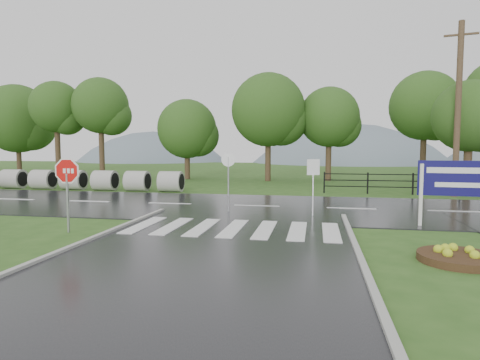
# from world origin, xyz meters

# --- Properties ---
(ground) EXTENTS (120.00, 120.00, 0.00)m
(ground) POSITION_xyz_m (0.00, 0.00, 0.00)
(ground) COLOR #2D541C
(ground) RESTS_ON ground
(main_road) EXTENTS (90.00, 8.00, 0.04)m
(main_road) POSITION_xyz_m (0.00, 10.00, 0.00)
(main_road) COLOR black
(main_road) RESTS_ON ground
(crosswalk) EXTENTS (6.50, 2.80, 0.02)m
(crosswalk) POSITION_xyz_m (0.00, 5.00, 0.06)
(crosswalk) COLOR silver
(crosswalk) RESTS_ON ground
(fence_west) EXTENTS (9.58, 0.08, 1.20)m
(fence_west) POSITION_xyz_m (7.75, 16.00, 0.72)
(fence_west) COLOR black
(fence_west) RESTS_ON ground
(hills) EXTENTS (102.00, 48.00, 48.00)m
(hills) POSITION_xyz_m (3.49, 65.00, -15.54)
(hills) COLOR slate
(hills) RESTS_ON ground
(treeline) EXTENTS (83.20, 5.20, 10.00)m
(treeline) POSITION_xyz_m (1.00, 24.00, 0.00)
(treeline) COLOR #244916
(treeline) RESTS_ON ground
(culvert_pipes) EXTENTS (13.90, 1.20, 1.20)m
(culvert_pipes) POSITION_xyz_m (-12.10, 15.00, 0.60)
(culvert_pipes) COLOR #9E9B93
(culvert_pipes) RESTS_ON ground
(stop_sign) EXTENTS (1.08, 0.08, 2.43)m
(stop_sign) POSITION_xyz_m (-4.87, 3.71, 1.71)
(stop_sign) COLOR #939399
(stop_sign) RESTS_ON ground
(estate_billboard) EXTENTS (2.48, 0.25, 2.17)m
(estate_billboard) POSITION_xyz_m (7.04, 6.66, 1.49)
(estate_billboard) COLOR silver
(estate_billboard) RESTS_ON ground
(flower_bed) EXTENTS (1.77, 1.77, 0.35)m
(flower_bed) POSITION_xyz_m (5.73, 2.50, 0.13)
(flower_bed) COLOR #332111
(flower_bed) RESTS_ON ground
(reg_sign_small) EXTENTS (0.46, 0.17, 2.16)m
(reg_sign_small) POSITION_xyz_m (2.43, 7.90, 1.53)
(reg_sign_small) COLOR #939399
(reg_sign_small) RESTS_ON ground
(reg_sign_round) EXTENTS (0.56, 0.07, 2.39)m
(reg_sign_round) POSITION_xyz_m (-0.89, 8.29, 1.50)
(reg_sign_round) COLOR #939399
(reg_sign_round) RESTS_ON ground
(utility_pole_east) EXTENTS (1.59, 0.41, 9.03)m
(utility_pole_east) POSITION_xyz_m (9.70, 15.50, 4.59)
(utility_pole_east) COLOR #473523
(utility_pole_east) RESTS_ON ground
(entrance_tree_left) EXTENTS (4.01, 4.01, 6.35)m
(entrance_tree_left) POSITION_xyz_m (10.96, 17.50, 4.32)
(entrance_tree_left) COLOR #3D2B1C
(entrance_tree_left) RESTS_ON ground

